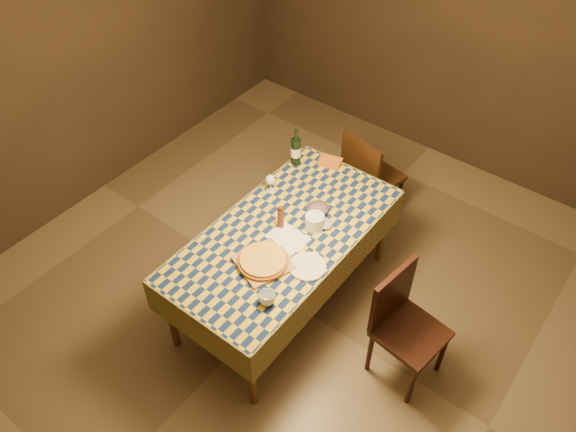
{
  "coord_description": "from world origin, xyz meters",
  "views": [
    {
      "loc": [
        1.71,
        -2.17,
        3.68
      ],
      "look_at": [
        0.0,
        0.05,
        0.9
      ],
      "focal_mm": 35.0,
      "sensor_mm": 36.0,
      "label": 1
    }
  ],
  "objects_px": {
    "bowl": "(318,210)",
    "wine_bottle": "(296,151)",
    "cutting_board": "(263,263)",
    "white_plate": "(307,266)",
    "dining_table": "(284,240)",
    "chair_right": "(403,320)",
    "pizza": "(263,260)",
    "chair_far": "(368,174)"
  },
  "relations": [
    {
      "from": "dining_table",
      "to": "wine_bottle",
      "type": "xyz_separation_m",
      "value": [
        -0.41,
        0.68,
        0.2
      ]
    },
    {
      "from": "chair_right",
      "to": "cutting_board",
      "type": "bearing_deg",
      "value": -159.28
    },
    {
      "from": "dining_table",
      "to": "white_plate",
      "type": "xyz_separation_m",
      "value": [
        0.32,
        -0.15,
        0.08
      ]
    },
    {
      "from": "cutting_board",
      "to": "chair_far",
      "type": "distance_m",
      "value": 1.51
    },
    {
      "from": "dining_table",
      "to": "chair_right",
      "type": "relative_size",
      "value": 1.98
    },
    {
      "from": "cutting_board",
      "to": "dining_table",
      "type": "bearing_deg",
      "value": 102.26
    },
    {
      "from": "pizza",
      "to": "wine_bottle",
      "type": "bearing_deg",
      "value": 115.63
    },
    {
      "from": "dining_table",
      "to": "cutting_board",
      "type": "relative_size",
      "value": 5.63
    },
    {
      "from": "dining_table",
      "to": "chair_far",
      "type": "relative_size",
      "value": 1.98
    },
    {
      "from": "wine_bottle",
      "to": "chair_far",
      "type": "xyz_separation_m",
      "value": [
        0.41,
        0.5,
        -0.37
      ]
    },
    {
      "from": "pizza",
      "to": "chair_far",
      "type": "height_order",
      "value": "chair_far"
    },
    {
      "from": "wine_bottle",
      "to": "chair_far",
      "type": "distance_m",
      "value": 0.74
    },
    {
      "from": "pizza",
      "to": "bowl",
      "type": "height_order",
      "value": "pizza"
    },
    {
      "from": "pizza",
      "to": "chair_right",
      "type": "relative_size",
      "value": 0.41
    },
    {
      "from": "bowl",
      "to": "wine_bottle",
      "type": "distance_m",
      "value": 0.61
    },
    {
      "from": "dining_table",
      "to": "wine_bottle",
      "type": "relative_size",
      "value": 5.62
    },
    {
      "from": "bowl",
      "to": "chair_far",
      "type": "xyz_separation_m",
      "value": [
        -0.07,
        0.86,
        -0.27
      ]
    },
    {
      "from": "pizza",
      "to": "white_plate",
      "type": "distance_m",
      "value": 0.3
    },
    {
      "from": "pizza",
      "to": "chair_right",
      "type": "bearing_deg",
      "value": 20.72
    },
    {
      "from": "white_plate",
      "to": "chair_right",
      "type": "bearing_deg",
      "value": 15.78
    },
    {
      "from": "pizza",
      "to": "white_plate",
      "type": "xyz_separation_m",
      "value": [
        0.25,
        0.16,
        -0.03
      ]
    },
    {
      "from": "cutting_board",
      "to": "chair_far",
      "type": "relative_size",
      "value": 0.35
    },
    {
      "from": "white_plate",
      "to": "bowl",
      "type": "bearing_deg",
      "value": 118.16
    },
    {
      "from": "chair_right",
      "to": "dining_table",
      "type": "bearing_deg",
      "value": -178.06
    },
    {
      "from": "cutting_board",
      "to": "pizza",
      "type": "bearing_deg",
      "value": -75.96
    },
    {
      "from": "bowl",
      "to": "chair_far",
      "type": "bearing_deg",
      "value": 94.63
    },
    {
      "from": "chair_far",
      "to": "cutting_board",
      "type": "bearing_deg",
      "value": -87.39
    },
    {
      "from": "cutting_board",
      "to": "chair_right",
      "type": "distance_m",
      "value": 1.02
    },
    {
      "from": "cutting_board",
      "to": "bowl",
      "type": "bearing_deg",
      "value": 89.85
    },
    {
      "from": "chair_right",
      "to": "chair_far",
      "type": "bearing_deg",
      "value": 130.81
    },
    {
      "from": "white_plate",
      "to": "chair_right",
      "type": "distance_m",
      "value": 0.74
    },
    {
      "from": "chair_right",
      "to": "bowl",
      "type": "bearing_deg",
      "value": 162.77
    },
    {
      "from": "bowl",
      "to": "chair_right",
      "type": "relative_size",
      "value": 0.17
    },
    {
      "from": "bowl",
      "to": "white_plate",
      "type": "height_order",
      "value": "bowl"
    },
    {
      "from": "cutting_board",
      "to": "white_plate",
      "type": "height_order",
      "value": "cutting_board"
    },
    {
      "from": "cutting_board",
      "to": "bowl",
      "type": "height_order",
      "value": "bowl"
    },
    {
      "from": "chair_far",
      "to": "chair_right",
      "type": "distance_m",
      "value": 1.51
    },
    {
      "from": "wine_bottle",
      "to": "bowl",
      "type": "bearing_deg",
      "value": -37.09
    },
    {
      "from": "pizza",
      "to": "white_plate",
      "type": "bearing_deg",
      "value": 32.14
    },
    {
      "from": "dining_table",
      "to": "chair_far",
      "type": "bearing_deg",
      "value": 89.98
    },
    {
      "from": "dining_table",
      "to": "chair_right",
      "type": "height_order",
      "value": "chair_right"
    },
    {
      "from": "white_plate",
      "to": "cutting_board",
      "type": "bearing_deg",
      "value": -147.86
    }
  ]
}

